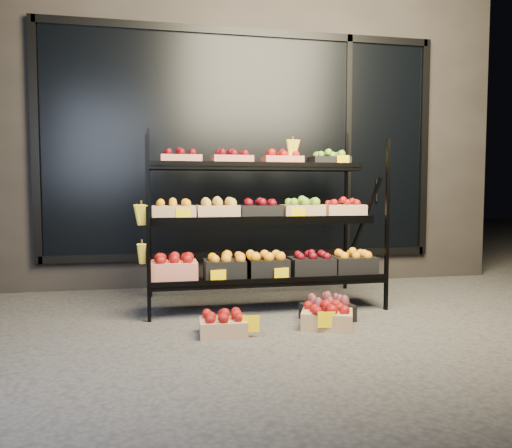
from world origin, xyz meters
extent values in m
plane|color=#514F4C|center=(0.00, 0.00, 0.00)|extent=(24.00, 24.00, 0.00)
cube|color=#2D2826|center=(0.00, 2.60, 1.75)|extent=(6.00, 2.00, 3.50)
cube|color=black|center=(0.00, 1.58, 1.55)|extent=(4.20, 0.04, 2.40)
cube|color=black|center=(0.00, 1.56, 0.34)|extent=(4.30, 0.06, 0.08)
cube|color=black|center=(0.00, 1.56, 2.76)|extent=(4.30, 0.06, 0.08)
cube|color=black|center=(-2.15, 1.56, 1.55)|extent=(0.08, 0.06, 2.50)
cube|color=black|center=(2.15, 1.56, 1.55)|extent=(0.08, 0.06, 2.50)
cube|color=black|center=(1.20, 1.56, 1.55)|extent=(0.06, 0.06, 2.50)
cylinder|color=black|center=(1.55, 1.53, 1.05)|extent=(0.02, 0.02, 0.25)
cube|color=black|center=(-1.02, 0.18, 0.75)|extent=(0.03, 0.03, 1.50)
cube|color=black|center=(1.02, 0.18, 0.75)|extent=(0.03, 0.03, 1.50)
cube|color=black|center=(-1.02, 1.15, 0.83)|extent=(0.03, 0.03, 1.66)
cube|color=black|center=(1.02, 1.15, 0.83)|extent=(0.03, 0.03, 1.66)
cube|color=black|center=(0.00, 0.35, 0.27)|extent=(2.05, 0.42, 0.03)
cube|color=black|center=(0.00, 0.15, 0.30)|extent=(2.05, 0.02, 0.05)
cube|color=black|center=(0.00, 0.65, 0.77)|extent=(2.05, 0.40, 0.03)
cube|color=black|center=(0.00, 0.46, 0.80)|extent=(2.05, 0.02, 0.05)
cube|color=black|center=(0.00, 0.95, 1.27)|extent=(2.05, 0.40, 0.03)
cube|color=black|center=(0.00, 0.76, 1.30)|extent=(2.05, 0.02, 0.05)
cube|color=tan|center=(-0.72, 0.95, 1.33)|extent=(0.38, 0.28, 0.11)
ellipsoid|color=#670710|center=(-0.72, 0.95, 1.42)|extent=(0.32, 0.24, 0.07)
cube|color=tan|center=(-0.23, 0.95, 1.33)|extent=(0.38, 0.28, 0.11)
ellipsoid|color=#670710|center=(-0.23, 0.95, 1.42)|extent=(0.32, 0.24, 0.07)
cube|color=tan|center=(0.27, 0.95, 1.33)|extent=(0.38, 0.28, 0.11)
ellipsoid|color=#9D0B11|center=(0.27, 0.95, 1.42)|extent=(0.32, 0.24, 0.07)
cube|color=black|center=(0.76, 0.95, 1.33)|extent=(0.38, 0.28, 0.11)
ellipsoid|color=#6EA729|center=(0.76, 0.95, 1.42)|extent=(0.32, 0.24, 0.07)
cube|color=tan|center=(-0.81, 0.65, 0.85)|extent=(0.38, 0.28, 0.14)
ellipsoid|color=#FF9A0D|center=(-0.81, 0.65, 0.95)|extent=(0.32, 0.24, 0.07)
cube|color=tan|center=(-0.41, 0.65, 0.85)|extent=(0.38, 0.28, 0.14)
ellipsoid|color=gold|center=(-0.41, 0.65, 0.95)|extent=(0.32, 0.24, 0.07)
cube|color=black|center=(-0.02, 0.65, 0.85)|extent=(0.38, 0.28, 0.14)
ellipsoid|color=#670710|center=(-0.02, 0.65, 0.95)|extent=(0.32, 0.24, 0.07)
cube|color=tan|center=(0.39, 0.65, 0.85)|extent=(0.38, 0.28, 0.14)
ellipsoid|color=#6EA729|center=(0.39, 0.65, 0.95)|extent=(0.32, 0.24, 0.07)
cube|color=tan|center=(0.80, 0.65, 0.85)|extent=(0.38, 0.28, 0.14)
ellipsoid|color=#9D0B11|center=(0.80, 0.65, 0.95)|extent=(0.32, 0.24, 0.07)
cube|color=tan|center=(-0.82, 0.35, 0.37)|extent=(0.38, 0.28, 0.18)
ellipsoid|color=#9D0B11|center=(-0.82, 0.35, 0.49)|extent=(0.32, 0.24, 0.07)
cube|color=black|center=(-0.37, 0.35, 0.37)|extent=(0.38, 0.28, 0.18)
ellipsoid|color=#FF9A0D|center=(-0.37, 0.35, 0.49)|extent=(0.32, 0.24, 0.07)
cube|color=black|center=(-0.03, 0.35, 0.37)|extent=(0.38, 0.28, 0.18)
ellipsoid|color=#FF9A0D|center=(-0.03, 0.35, 0.49)|extent=(0.32, 0.24, 0.07)
cube|color=black|center=(0.39, 0.35, 0.37)|extent=(0.38, 0.28, 0.18)
ellipsoid|color=#670710|center=(0.39, 0.35, 0.49)|extent=(0.32, 0.24, 0.07)
cube|color=black|center=(0.78, 0.35, 0.37)|extent=(0.38, 0.28, 0.18)
ellipsoid|color=#FF9A0D|center=(0.78, 0.35, 0.49)|extent=(0.32, 0.24, 0.07)
ellipsoid|color=yellow|center=(-1.07, 0.20, 0.95)|extent=(0.14, 0.08, 0.22)
ellipsoid|color=yellow|center=(-1.07, 0.20, 0.64)|extent=(0.14, 0.08, 0.22)
ellipsoid|color=yellow|center=(0.35, 0.85, 1.55)|extent=(0.14, 0.08, 0.22)
cube|color=#FFCF00|center=(-0.73, 0.50, 0.84)|extent=(0.13, 0.01, 0.12)
cube|color=#FFCF00|center=(0.31, 0.50, 0.84)|extent=(0.13, 0.01, 0.12)
cube|color=#FFCF00|center=(0.85, 0.80, 1.34)|extent=(0.13, 0.01, 0.12)
cube|color=#FFCF00|center=(-0.46, 0.20, 0.34)|extent=(0.13, 0.01, 0.12)
cube|color=#FFCF00|center=(0.08, 0.20, 0.34)|extent=(0.13, 0.01, 0.12)
cube|color=#FFCF00|center=(-0.31, -0.40, 0.06)|extent=(0.13, 0.01, 0.12)
cube|color=#FFCF00|center=(0.27, -0.40, 0.06)|extent=(0.13, 0.01, 0.12)
cube|color=tan|center=(-0.49, -0.30, 0.06)|extent=(0.35, 0.27, 0.12)
ellipsoid|color=#9D0B11|center=(-0.49, -0.30, 0.15)|extent=(0.30, 0.23, 0.07)
cube|color=tan|center=(0.32, -0.27, 0.07)|extent=(0.46, 0.40, 0.13)
ellipsoid|color=#9D0B11|center=(0.32, -0.27, 0.16)|extent=(0.39, 0.34, 0.07)
cube|color=black|center=(0.40, -0.05, 0.07)|extent=(0.43, 0.35, 0.13)
ellipsoid|color=maroon|center=(0.40, -0.05, 0.16)|extent=(0.36, 0.29, 0.07)
camera|label=1|loc=(-0.96, -3.86, 1.07)|focal=35.00mm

